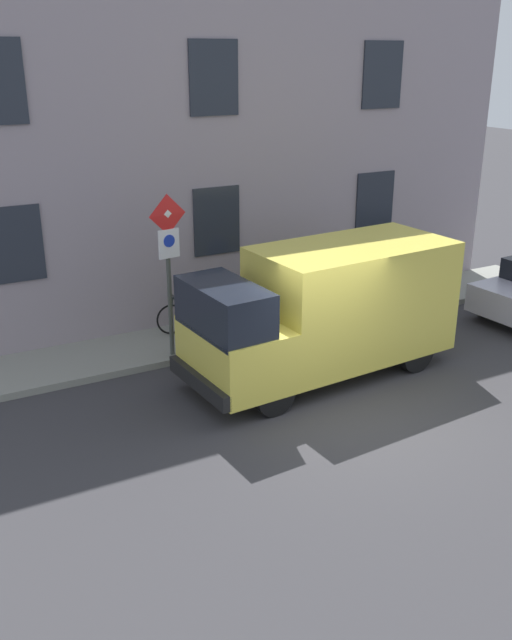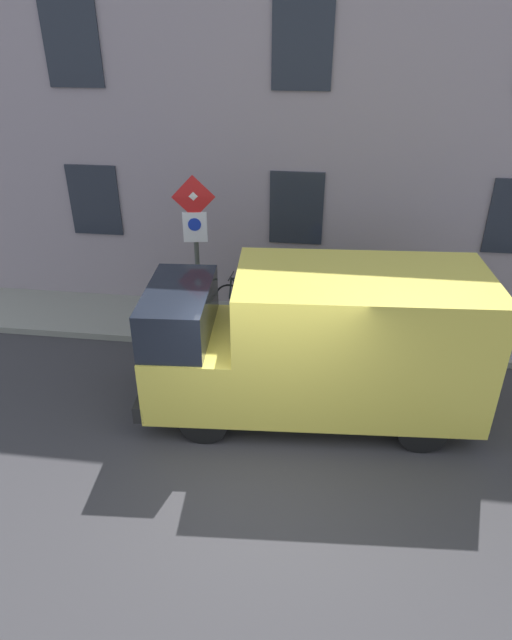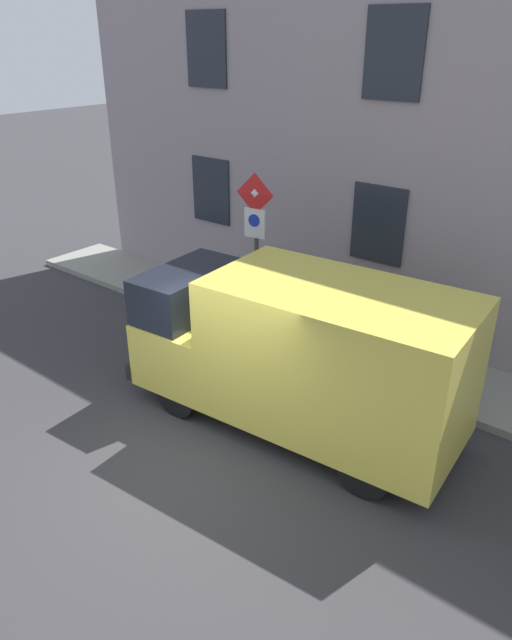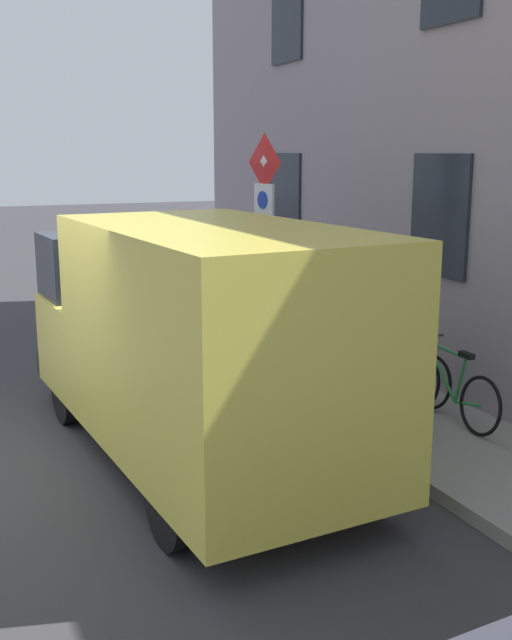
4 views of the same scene
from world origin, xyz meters
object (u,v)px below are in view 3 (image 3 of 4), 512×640
Objects in this scene: litter_bin at (373,348)px; sign_post_stacked at (255,233)px; pedestrian at (366,312)px; bicycle_green at (405,337)px; bicycle_black at (321,311)px; delivery_van at (300,352)px; bicycle_orange at (361,323)px.

sign_post_stacked is at bearing 92.99° from litter_bin.
sign_post_stacked is 2.57m from pedestrian.
bicycle_green and bicycle_black have the same top height.
sign_post_stacked reaches higher than pedestrian.
bicycle_black is 1.90× the size of litter_bin.
litter_bin is at bearing -87.01° from sign_post_stacked.
delivery_van is 3.18× the size of bicycle_black.
delivery_van is 3.09m from bicycle_green.
bicycle_green is 0.99× the size of pedestrian.
bicycle_green is 1.88m from bicycle_black.
pedestrian is 1.91× the size of litter_bin.
litter_bin is at bearing 156.43° from bicycle_black.
bicycle_black is (1.04, -0.92, -1.75)m from sign_post_stacked.
litter_bin reaches higher than bicycle_orange.
delivery_van is 6.06× the size of litter_bin.
bicycle_green is 1.90× the size of litter_bin.
sign_post_stacked is 1.84× the size of bicycle_green.
pedestrian reaches higher than litter_bin.
pedestrian is at bearing -90.10° from delivery_van.
pedestrian is at bearing 161.61° from bicycle_black.
delivery_van is 3.19× the size of bicycle_green.
bicycle_orange is at bearing -142.95° from pedestrian.
litter_bin is at bearing 78.59° from bicycle_green.
bicycle_orange is at bearing 39.67° from litter_bin.
bicycle_orange is 0.94m from bicycle_black.
delivery_van is 3.17× the size of pedestrian.
delivery_van is 2.18m from litter_bin.
sign_post_stacked is at bearing -42.55° from delivery_van.
bicycle_green is 0.97m from pedestrian.
bicycle_orange is 1.00× the size of pedestrian.
pedestrian is (-0.56, -1.31, 0.56)m from bicycle_black.
bicycle_orange is (-0.00, 0.94, 0.00)m from bicycle_green.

